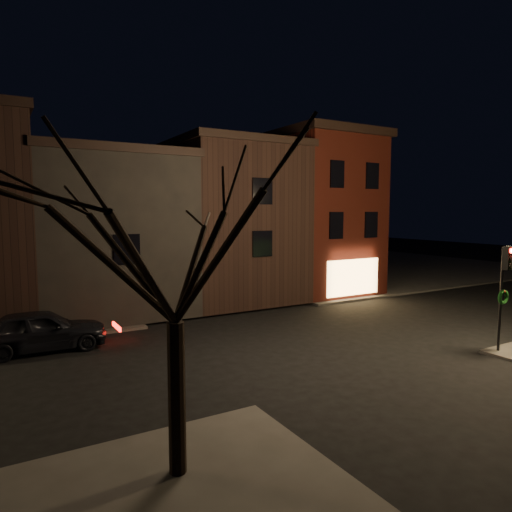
% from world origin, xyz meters
% --- Properties ---
extents(ground, '(120.00, 120.00, 0.00)m').
position_xyz_m(ground, '(0.00, 0.00, 0.00)').
color(ground, black).
rests_on(ground, ground).
extents(sidewalk_far_right, '(30.00, 30.00, 0.12)m').
position_xyz_m(sidewalk_far_right, '(20.00, 20.00, 0.06)').
color(sidewalk_far_right, '#2D2B28').
rests_on(sidewalk_far_right, ground).
extents(corner_building, '(6.50, 8.50, 10.50)m').
position_xyz_m(corner_building, '(8.00, 9.47, 5.40)').
color(corner_building, '#47140C').
rests_on(corner_building, ground).
extents(row_building_a, '(7.30, 10.30, 9.40)m').
position_xyz_m(row_building_a, '(1.50, 10.50, 4.83)').
color(row_building_a, black).
rests_on(row_building_a, ground).
extents(row_building_b, '(7.80, 10.30, 8.40)m').
position_xyz_m(row_building_b, '(-5.75, 10.50, 4.33)').
color(row_building_b, black).
rests_on(row_building_b, ground).
extents(traffic_signal, '(0.58, 0.38, 4.05)m').
position_xyz_m(traffic_signal, '(5.60, -5.51, 2.81)').
color(traffic_signal, black).
rests_on(traffic_signal, sidewalk_near_right).
extents(bare_tree_left, '(5.60, 5.60, 7.50)m').
position_xyz_m(bare_tree_left, '(-8.00, -7.00, 5.43)').
color(bare_tree_left, black).
rests_on(bare_tree_left, sidewalk_near_left).
extents(parked_car_a, '(4.95, 2.20, 1.66)m').
position_xyz_m(parked_car_a, '(-9.59, 3.80, 0.83)').
color(parked_car_a, black).
rests_on(parked_car_a, ground).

